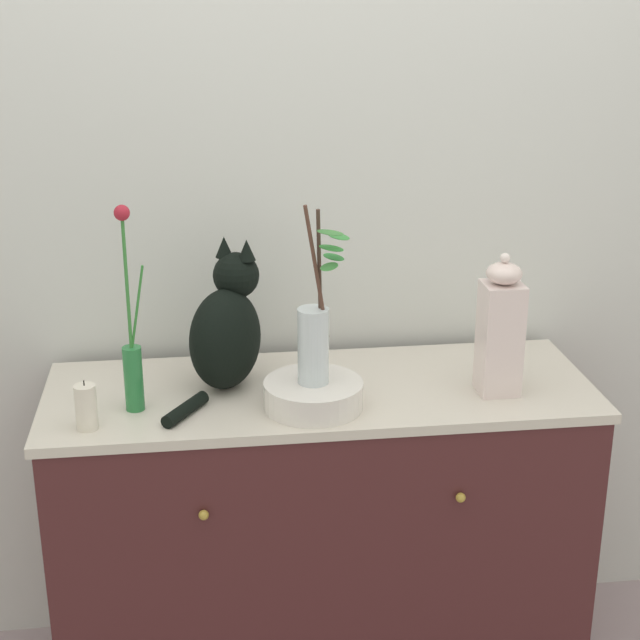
{
  "coord_description": "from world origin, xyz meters",
  "views": [
    {
      "loc": [
        -0.29,
        -2.23,
        1.86
      ],
      "look_at": [
        0.0,
        0.0,
        1.04
      ],
      "focal_mm": 54.93,
      "sensor_mm": 36.0,
      "label": 1
    }
  ],
  "objects_px": {
    "vase_slim_green": "(132,354)",
    "bowl_porcelain": "(313,395)",
    "sideboard": "(320,536)",
    "vase_glass_clear": "(315,337)",
    "jar_lidded_porcelain": "(500,330)",
    "candle_pillar": "(86,407)",
    "cat_sitting": "(227,329)"
  },
  "relations": [
    {
      "from": "sideboard",
      "to": "vase_glass_clear",
      "type": "height_order",
      "value": "vase_glass_clear"
    },
    {
      "from": "cat_sitting",
      "to": "vase_glass_clear",
      "type": "height_order",
      "value": "vase_glass_clear"
    },
    {
      "from": "candle_pillar",
      "to": "vase_slim_green",
      "type": "bearing_deg",
      "value": 41.2
    },
    {
      "from": "vase_slim_green",
      "to": "vase_glass_clear",
      "type": "bearing_deg",
      "value": -6.11
    },
    {
      "from": "candle_pillar",
      "to": "bowl_porcelain",
      "type": "bearing_deg",
      "value": 5.19
    },
    {
      "from": "vase_slim_green",
      "to": "candle_pillar",
      "type": "xyz_separation_m",
      "value": [
        -0.1,
        -0.09,
        -0.09
      ]
    },
    {
      "from": "vase_slim_green",
      "to": "bowl_porcelain",
      "type": "relative_size",
      "value": 2.08
    },
    {
      "from": "bowl_porcelain",
      "to": "vase_slim_green",
      "type": "bearing_deg",
      "value": 174.16
    },
    {
      "from": "cat_sitting",
      "to": "vase_glass_clear",
      "type": "distance_m",
      "value": 0.26
    },
    {
      "from": "sideboard",
      "to": "candle_pillar",
      "type": "bearing_deg",
      "value": -163.88
    },
    {
      "from": "cat_sitting",
      "to": "vase_slim_green",
      "type": "height_order",
      "value": "vase_slim_green"
    },
    {
      "from": "bowl_porcelain",
      "to": "jar_lidded_porcelain",
      "type": "xyz_separation_m",
      "value": [
        0.46,
        0.03,
        0.13
      ]
    },
    {
      "from": "vase_glass_clear",
      "to": "sideboard",
      "type": "bearing_deg",
      "value": 76.53
    },
    {
      "from": "sideboard",
      "to": "vase_slim_green",
      "type": "distance_m",
      "value": 0.73
    },
    {
      "from": "jar_lidded_porcelain",
      "to": "candle_pillar",
      "type": "relative_size",
      "value": 3.0
    },
    {
      "from": "sideboard",
      "to": "candle_pillar",
      "type": "height_order",
      "value": "candle_pillar"
    },
    {
      "from": "sideboard",
      "to": "vase_slim_green",
      "type": "bearing_deg",
      "value": -171.21
    },
    {
      "from": "vase_slim_green",
      "to": "vase_glass_clear",
      "type": "relative_size",
      "value": 1.14
    },
    {
      "from": "sideboard",
      "to": "jar_lidded_porcelain",
      "type": "bearing_deg",
      "value": -10.55
    },
    {
      "from": "cat_sitting",
      "to": "vase_slim_green",
      "type": "xyz_separation_m",
      "value": [
        -0.23,
        -0.11,
        -0.01
      ]
    },
    {
      "from": "cat_sitting",
      "to": "candle_pillar",
      "type": "relative_size",
      "value": 3.11
    },
    {
      "from": "cat_sitting",
      "to": "jar_lidded_porcelain",
      "type": "distance_m",
      "value": 0.67
    },
    {
      "from": "cat_sitting",
      "to": "vase_slim_green",
      "type": "relative_size",
      "value": 0.74
    },
    {
      "from": "sideboard",
      "to": "bowl_porcelain",
      "type": "distance_m",
      "value": 0.48
    },
    {
      "from": "sideboard",
      "to": "vase_glass_clear",
      "type": "xyz_separation_m",
      "value": [
        -0.03,
        -0.12,
        0.61
      ]
    },
    {
      "from": "vase_slim_green",
      "to": "candle_pillar",
      "type": "bearing_deg",
      "value": -138.8
    },
    {
      "from": "vase_glass_clear",
      "to": "jar_lidded_porcelain",
      "type": "bearing_deg",
      "value": 4.36
    },
    {
      "from": "jar_lidded_porcelain",
      "to": "candle_pillar",
      "type": "xyz_separation_m",
      "value": [
        -0.99,
        -0.08,
        -0.11
      ]
    },
    {
      "from": "vase_slim_green",
      "to": "jar_lidded_porcelain",
      "type": "xyz_separation_m",
      "value": [
        0.88,
        -0.01,
        0.02
      ]
    },
    {
      "from": "sideboard",
      "to": "cat_sitting",
      "type": "height_order",
      "value": "cat_sitting"
    },
    {
      "from": "vase_slim_green",
      "to": "vase_glass_clear",
      "type": "xyz_separation_m",
      "value": [
        0.43,
        -0.05,
        0.04
      ]
    },
    {
      "from": "bowl_porcelain",
      "to": "vase_glass_clear",
      "type": "xyz_separation_m",
      "value": [
        0.0,
        -0.0,
        0.15
      ]
    }
  ]
}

